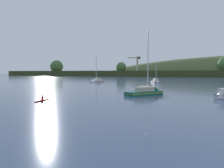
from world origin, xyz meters
TOP-DOWN VIEW (x-y plane):
  - dockside_crane at (-60.24, 196.53)m, footprint 9.48×10.75m
  - sailboat_near_mooring at (-23.95, 71.09)m, footprint 3.99×8.41m
  - sailboat_midwater_white at (-0.14, 74.79)m, footprint 5.29×6.35m
  - sailboat_far_left at (11.74, 34.68)m, footprint 5.58×8.12m
  - canoe_with_paddler at (1.95, 19.50)m, footprint 1.72×3.66m
  - mooring_buoy_midchannel at (9.35, 43.43)m, footprint 0.74×0.74m

SIDE VIEW (x-z plane):
  - mooring_buoy_midchannel at x=9.35m, z-range -0.41..0.41m
  - canoe_with_paddler at x=1.95m, z-range -0.41..0.61m
  - sailboat_near_mooring at x=-23.95m, z-range -5.68..6.07m
  - sailboat_far_left at x=11.74m, z-range -5.93..6.41m
  - sailboat_midwater_white at x=-0.14m, z-range -4.25..4.74m
  - dockside_crane at x=-60.24m, z-range -0.46..19.17m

